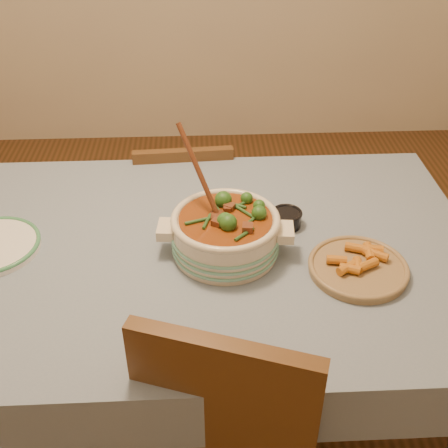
# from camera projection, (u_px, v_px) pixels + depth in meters

# --- Properties ---
(floor) EXTENTS (4.50, 4.50, 0.00)m
(floor) POSITION_uv_depth(u_px,v_px,m) (202.00, 406.00, 2.10)
(floor) COLOR #402A12
(floor) RESTS_ON ground
(dining_table) EXTENTS (1.68, 1.08, 0.76)m
(dining_table) POSITION_uv_depth(u_px,v_px,m) (197.00, 270.00, 1.71)
(dining_table) COLOR brown
(dining_table) RESTS_ON floor
(stew_casserole) EXTENTS (0.39, 0.33, 0.37)m
(stew_casserole) POSITION_uv_depth(u_px,v_px,m) (225.00, 230.00, 1.59)
(stew_casserole) COLOR beige
(stew_casserole) RESTS_ON dining_table
(condiment_bowl) EXTENTS (0.10, 0.10, 0.05)m
(condiment_bowl) POSITION_uv_depth(u_px,v_px,m) (286.00, 218.00, 1.73)
(condiment_bowl) COLOR black
(condiment_bowl) RESTS_ON dining_table
(fried_plate) EXTENTS (0.33, 0.33, 0.05)m
(fried_plate) POSITION_uv_depth(u_px,v_px,m) (358.00, 266.00, 1.56)
(fried_plate) COLOR #967D53
(fried_plate) RESTS_ON dining_table
(chair_far) EXTENTS (0.39, 0.39, 0.80)m
(chair_far) POSITION_uv_depth(u_px,v_px,m) (185.00, 213.00, 2.34)
(chair_far) COLOR #55391A
(chair_far) RESTS_ON floor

